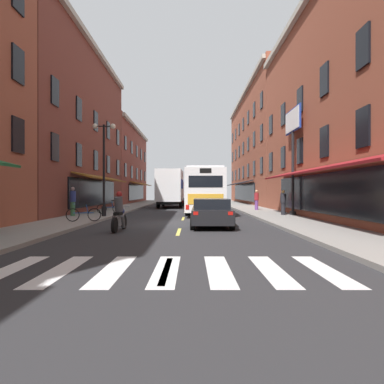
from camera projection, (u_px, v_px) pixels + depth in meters
ground_plane at (180, 224)px, 16.86m from camera, size 34.80×80.00×0.10m
lane_centre_dashes at (180, 224)px, 16.61m from camera, size 0.14×73.90×0.01m
crosswalk_near at (165, 270)px, 6.86m from camera, size 7.10×2.80×0.01m
sidewalk_left at (65, 222)px, 16.84m from camera, size 3.00×80.00×0.14m
sidewalk_right at (294, 222)px, 16.89m from camera, size 3.00×80.00×0.14m
storefront_row_right at (383, 101)px, 18.46m from camera, size 9.44×79.90×14.65m
billboard_sign at (291, 134)px, 21.12m from camera, size 0.40×2.92×6.84m
transit_bus at (203, 191)px, 25.66m from camera, size 2.83×11.92×3.26m
box_truck at (169, 188)px, 33.80m from camera, size 2.58×7.89×3.77m
sedan_near at (172, 199)px, 42.84m from camera, size 1.97×4.45×1.28m
sedan_mid at (210, 212)px, 15.56m from camera, size 1.97×4.72×1.31m
motorcycle_rider at (118, 214)px, 13.58m from camera, size 0.62×2.07×1.66m
bicycle_near at (108, 208)px, 22.40m from camera, size 1.69×0.52×0.91m
bicycle_mid at (82, 214)px, 16.48m from camera, size 1.69×0.50×0.91m
pedestrian_near at (71, 200)px, 20.23m from camera, size 0.42×0.53×1.79m
pedestrian_mid at (255, 200)px, 27.00m from camera, size 0.36×0.36×1.63m
pedestrian_far at (282, 202)px, 21.15m from camera, size 0.36×0.36×1.60m
street_lamp_twin at (102, 165)px, 19.98m from camera, size 1.42×0.32×5.66m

